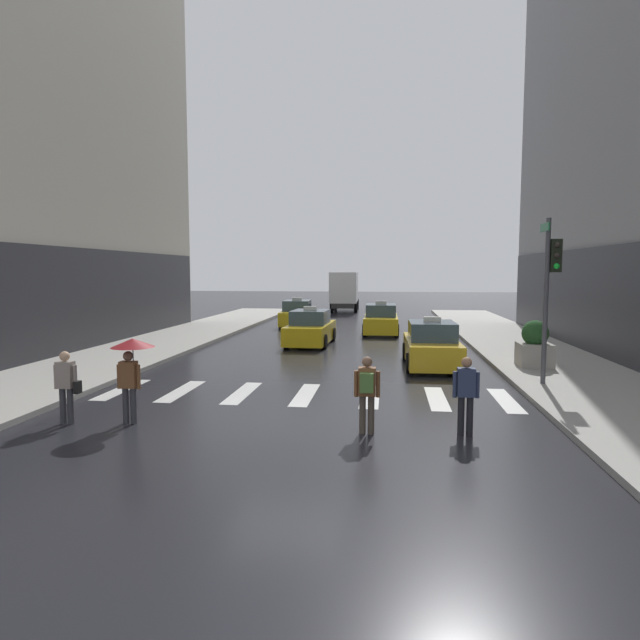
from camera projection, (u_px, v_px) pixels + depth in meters
ground_plane at (285, 425)px, 12.08m from camera, size 160.00×160.00×0.00m
crosswalk_markings at (305, 394)px, 15.04m from camera, size 11.30×2.80×0.01m
traffic_light_pole at (550, 277)px, 15.55m from camera, size 0.44×0.84×4.80m
taxi_lead at (431, 346)px, 19.53m from camera, size 1.98×4.57×1.80m
taxi_second at (311, 329)px, 25.31m from camera, size 2.07×4.60×1.80m
taxi_third at (381, 320)px, 29.79m from camera, size 1.95×4.55×1.80m
taxi_fourth at (297, 315)px, 33.83m from camera, size 2.09×4.61×1.80m
box_truck at (345, 290)px, 46.39m from camera, size 2.43×7.59×3.35m
pedestrian_with_umbrella at (131, 357)px, 12.06m from camera, size 0.96×0.96×1.94m
pedestrian_with_backpack at (367, 389)px, 11.31m from camera, size 0.55×0.43×1.65m
pedestrian_with_handbag at (66, 383)px, 12.09m from camera, size 0.60×0.24×1.65m
pedestrian_plain_coat at (466, 391)px, 11.27m from camera, size 0.55×0.24×1.65m
planter_near_corner at (535, 346)px, 18.62m from camera, size 1.10×1.10×1.60m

